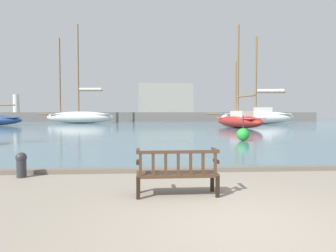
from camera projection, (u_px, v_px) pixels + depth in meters
name	position (u px, v px, depth m)	size (l,w,h in m)	color
ground_plane	(238.00, 222.00, 4.50)	(160.00, 160.00, 0.00)	gray
harbor_water	(156.00, 123.00, 48.35)	(100.00, 80.00, 0.08)	slate
quay_edge_kerb	(196.00, 169.00, 8.33)	(40.00, 0.30, 0.12)	#675F54
park_bench	(177.00, 172.00, 5.90)	(1.61, 0.54, 0.92)	black
sailboat_nearest_starboard	(239.00, 120.00, 30.94)	(3.94, 8.68, 10.62)	maroon
sailboat_far_starboard	(257.00, 116.00, 41.96)	(12.12, 4.33, 12.12)	silver
sailboat_mid_port	(80.00, 115.00, 44.25)	(10.99, 2.75, 14.48)	silver
mooring_bollard	(21.00, 163.00, 7.56)	(0.27, 0.27, 0.64)	#2D2D33
channel_buoy	(243.00, 134.00, 16.55)	(0.70, 0.70, 1.40)	green
far_breakwater	(157.00, 112.00, 52.72)	(57.48, 2.40, 6.76)	#66605B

